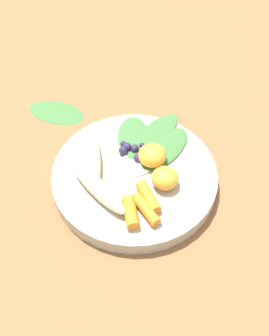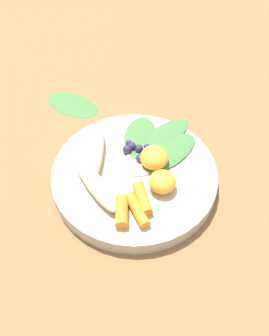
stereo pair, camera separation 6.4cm
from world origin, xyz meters
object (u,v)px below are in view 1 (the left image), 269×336
object	(u,v)px
bowl	(134,177)
banana_peeled_left	(98,188)
banana_peeled_right	(93,157)
orange_segment_near	(152,155)
kale_leaf_stray	(56,112)

from	to	relation	value
bowl	banana_peeled_left	xyz separation A→B (m)	(0.04, 0.05, 0.03)
banana_peeled_right	orange_segment_near	bearing A→B (deg)	85.67
bowl	banana_peeled_left	size ratio (longest dim) A/B	2.17
banana_peeled_right	kale_leaf_stray	distance (m)	0.17
kale_leaf_stray	banana_peeled_left	bearing A→B (deg)	134.29
orange_segment_near	kale_leaf_stray	bearing A→B (deg)	-25.35
orange_segment_near	kale_leaf_stray	size ratio (longest dim) A/B	0.41
bowl	orange_segment_near	distance (m)	0.05
banana_peeled_left	banana_peeled_right	xyz separation A→B (m)	(0.03, -0.06, 0.00)
banana_peeled_right	orange_segment_near	size ratio (longest dim) A/B	2.74
banana_peeled_left	orange_segment_near	world-z (taller)	orange_segment_near
banana_peeled_right	kale_leaf_stray	size ratio (longest dim) A/B	1.11
banana_peeled_right	orange_segment_near	world-z (taller)	orange_segment_near
orange_segment_near	bowl	bearing A→B (deg)	50.18
bowl	orange_segment_near	world-z (taller)	orange_segment_near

